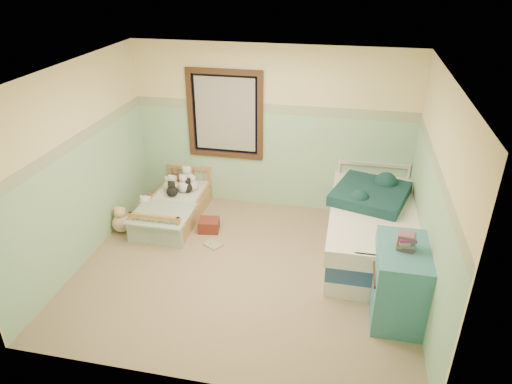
% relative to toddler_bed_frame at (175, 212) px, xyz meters
% --- Properties ---
extents(floor, '(4.20, 3.60, 0.02)m').
position_rel_toddler_bed_frame_xyz_m(floor, '(1.34, -1.05, -0.11)').
color(floor, '#97795D').
rests_on(floor, ground).
extents(ceiling, '(4.20, 3.60, 0.02)m').
position_rel_toddler_bed_frame_xyz_m(ceiling, '(1.34, -1.05, 2.41)').
color(ceiling, white).
rests_on(ceiling, wall_back).
extents(wall_back, '(4.20, 0.04, 2.50)m').
position_rel_toddler_bed_frame_xyz_m(wall_back, '(1.34, 0.75, 1.15)').
color(wall_back, beige).
rests_on(wall_back, floor).
extents(wall_front, '(4.20, 0.04, 2.50)m').
position_rel_toddler_bed_frame_xyz_m(wall_front, '(1.34, -2.85, 1.15)').
color(wall_front, beige).
rests_on(wall_front, floor).
extents(wall_left, '(0.04, 3.60, 2.50)m').
position_rel_toddler_bed_frame_xyz_m(wall_left, '(-0.76, -1.05, 1.15)').
color(wall_left, beige).
rests_on(wall_left, floor).
extents(wall_right, '(0.04, 3.60, 2.50)m').
position_rel_toddler_bed_frame_xyz_m(wall_right, '(3.44, -1.05, 1.15)').
color(wall_right, beige).
rests_on(wall_right, floor).
extents(wainscot_mint, '(4.20, 0.01, 1.50)m').
position_rel_toddler_bed_frame_xyz_m(wainscot_mint, '(1.34, 0.74, 0.65)').
color(wainscot_mint, '#99C3A4').
rests_on(wainscot_mint, floor).
extents(border_strip, '(4.20, 0.01, 0.15)m').
position_rel_toddler_bed_frame_xyz_m(border_strip, '(1.34, 0.74, 1.48)').
color(border_strip, '#44604A').
rests_on(border_strip, wall_back).
extents(window_frame, '(1.16, 0.06, 1.36)m').
position_rel_toddler_bed_frame_xyz_m(window_frame, '(0.64, 0.71, 1.35)').
color(window_frame, '#412317').
rests_on(window_frame, wall_back).
extents(window_blinds, '(0.92, 0.01, 1.12)m').
position_rel_toddler_bed_frame_xyz_m(window_blinds, '(0.64, 0.72, 1.35)').
color(window_blinds, beige).
rests_on(window_blinds, window_frame).
extents(toddler_bed_frame, '(0.75, 1.50, 0.19)m').
position_rel_toddler_bed_frame_xyz_m(toddler_bed_frame, '(0.00, 0.00, 0.00)').
color(toddler_bed_frame, '#AA794A').
rests_on(toddler_bed_frame, floor).
extents(toddler_mattress, '(0.68, 1.43, 0.12)m').
position_rel_toddler_bed_frame_xyz_m(toddler_mattress, '(0.00, 0.00, 0.16)').
color(toddler_mattress, silver).
rests_on(toddler_mattress, toddler_bed_frame).
extents(patchwork_quilt, '(0.81, 0.75, 0.03)m').
position_rel_toddler_bed_frame_xyz_m(patchwork_quilt, '(0.00, -0.47, 0.23)').
color(patchwork_quilt, '#74A1B7').
rests_on(patchwork_quilt, toddler_mattress).
extents(plush_bed_brown, '(0.19, 0.19, 0.19)m').
position_rel_toddler_bed_frame_xyz_m(plush_bed_brown, '(-0.15, 0.50, 0.31)').
color(plush_bed_brown, brown).
rests_on(plush_bed_brown, toddler_mattress).
extents(plush_bed_white, '(0.23, 0.23, 0.23)m').
position_rel_toddler_bed_frame_xyz_m(plush_bed_white, '(0.05, 0.50, 0.33)').
color(plush_bed_white, silver).
rests_on(plush_bed_white, toddler_mattress).
extents(plush_bed_tan, '(0.18, 0.18, 0.18)m').
position_rel_toddler_bed_frame_xyz_m(plush_bed_tan, '(-0.10, 0.28, 0.30)').
color(plush_bed_tan, '#E5BD8D').
rests_on(plush_bed_tan, toddler_mattress).
extents(plush_bed_dark, '(0.16, 0.16, 0.16)m').
position_rel_toddler_bed_frame_xyz_m(plush_bed_dark, '(0.13, 0.28, 0.30)').
color(plush_bed_dark, black).
rests_on(plush_bed_dark, toddler_mattress).
extents(plush_floor_cream, '(0.27, 0.27, 0.27)m').
position_rel_toddler_bed_frame_xyz_m(plush_floor_cream, '(-0.40, -0.13, 0.04)').
color(plush_floor_cream, white).
rests_on(plush_floor_cream, floor).
extents(plush_floor_tan, '(0.27, 0.27, 0.27)m').
position_rel_toddler_bed_frame_xyz_m(plush_floor_tan, '(-0.61, -0.52, 0.04)').
color(plush_floor_tan, '#E5BD8D').
rests_on(plush_floor_tan, floor).
extents(twin_bed_frame, '(1.06, 2.12, 0.22)m').
position_rel_toddler_bed_frame_xyz_m(twin_bed_frame, '(2.89, -0.33, 0.01)').
color(twin_bed_frame, silver).
rests_on(twin_bed_frame, floor).
extents(twin_boxspring, '(1.06, 2.12, 0.22)m').
position_rel_toddler_bed_frame_xyz_m(twin_boxspring, '(2.89, -0.33, 0.23)').
color(twin_boxspring, navy).
rests_on(twin_boxspring, twin_bed_frame).
extents(twin_mattress, '(1.10, 2.17, 0.22)m').
position_rel_toddler_bed_frame_xyz_m(twin_mattress, '(2.89, -0.33, 0.45)').
color(twin_mattress, white).
rests_on(twin_mattress, twin_boxspring).
extents(teal_blanket, '(1.13, 1.17, 0.14)m').
position_rel_toddler_bed_frame_xyz_m(teal_blanket, '(2.84, -0.03, 0.63)').
color(teal_blanket, '#0C2F32').
rests_on(teal_blanket, twin_mattress).
extents(dresser, '(0.54, 0.86, 0.86)m').
position_rel_toddler_bed_frame_xyz_m(dresser, '(3.16, -1.50, 0.34)').
color(dresser, teal).
rests_on(dresser, floor).
extents(book_stack, '(0.19, 0.16, 0.17)m').
position_rel_toddler_bed_frame_xyz_m(book_stack, '(3.16, -1.51, 0.86)').
color(book_stack, brown).
rests_on(book_stack, dresser).
extents(red_pillow, '(0.32, 0.29, 0.18)m').
position_rel_toddler_bed_frame_xyz_m(red_pillow, '(0.61, -0.25, -0.01)').
color(red_pillow, maroon).
rests_on(red_pillow, floor).
extents(floor_book, '(0.29, 0.27, 0.02)m').
position_rel_toddler_bed_frame_xyz_m(floor_book, '(0.78, -0.61, -0.09)').
color(floor_book, yellow).
rests_on(floor_book, floor).
extents(extra_plush_0, '(0.16, 0.16, 0.16)m').
position_rel_toddler_bed_frame_xyz_m(extra_plush_0, '(0.04, 0.38, 0.30)').
color(extra_plush_0, white).
rests_on(extra_plush_0, toddler_mattress).
extents(extra_plush_1, '(0.15, 0.15, 0.15)m').
position_rel_toddler_bed_frame_xyz_m(extra_plush_1, '(-0.19, 0.30, 0.29)').
color(extra_plush_1, white).
rests_on(extra_plush_1, toddler_mattress).
extents(extra_plush_2, '(0.20, 0.20, 0.20)m').
position_rel_toddler_bed_frame_xyz_m(extra_plush_2, '(0.07, 0.27, 0.32)').
color(extra_plush_2, silver).
rests_on(extra_plush_2, toddler_mattress).
extents(extra_plush_3, '(0.17, 0.17, 0.17)m').
position_rel_toddler_bed_frame_xyz_m(extra_plush_3, '(0.18, 0.35, 0.30)').
color(extra_plush_3, silver).
rests_on(extra_plush_3, toddler_mattress).
extents(extra_plush_4, '(0.19, 0.19, 0.19)m').
position_rel_toddler_bed_frame_xyz_m(extra_plush_4, '(-0.12, 0.26, 0.31)').
color(extra_plush_4, silver).
rests_on(extra_plush_4, toddler_mattress).
extents(extra_plush_5, '(0.17, 0.17, 0.17)m').
position_rel_toddler_bed_frame_xyz_m(extra_plush_5, '(-0.06, 0.10, 0.30)').
color(extra_plush_5, black).
rests_on(extra_plush_5, toddler_mattress).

